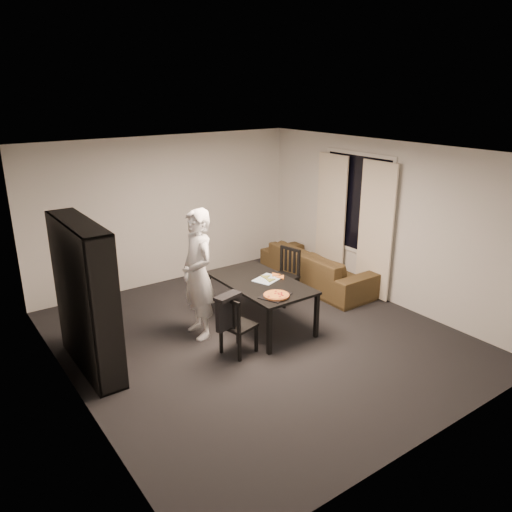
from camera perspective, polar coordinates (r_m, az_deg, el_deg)
room at (r=6.66m, az=0.28°, el=0.66°), size 5.01×5.51×2.61m
window_pane at (r=8.64m, az=11.46°, el=5.93°), size 0.02×1.40×1.60m
window_frame at (r=8.63m, az=11.44°, el=5.92°), size 0.03×1.52×1.72m
curtain_left at (r=8.33m, az=13.49°, el=2.81°), size 0.03×0.70×2.25m
curtain_right at (r=9.01m, az=8.55°, el=4.34°), size 0.03×0.70×2.25m
bookshelf at (r=6.41m, az=-18.89°, el=-4.48°), size 0.35×1.50×1.90m
dining_table at (r=7.28m, az=0.46°, el=-3.35°), size 0.92×1.65×0.69m
chair_left at (r=6.54m, az=-2.49°, el=-7.54°), size 0.47×0.47×0.83m
chair_right at (r=8.16m, az=3.45°, el=-1.76°), size 0.50×0.50×0.89m
draped_jacket at (r=6.37m, az=-3.21°, el=-6.17°), size 0.39×0.24×0.46m
person at (r=6.92m, az=-6.65°, el=-2.08°), size 0.48×0.70×1.84m
baking_tray at (r=6.76m, az=2.21°, el=-4.54°), size 0.49×0.45×0.01m
pepperoni_pizza at (r=6.72m, az=2.35°, el=-4.49°), size 0.35×0.35×0.03m
kitchen_towel at (r=7.33m, az=1.31°, el=-2.65°), size 0.48×0.42×0.01m
pizza_slices at (r=7.37m, az=1.92°, el=-2.42°), size 0.41×0.36×0.01m
sofa at (r=8.92m, az=7.03°, el=-1.28°), size 0.88×2.25×0.66m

